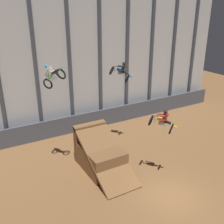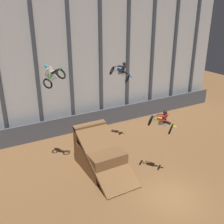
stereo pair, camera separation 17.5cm
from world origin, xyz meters
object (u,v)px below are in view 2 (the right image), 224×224
dirt_ramp (99,154)px  rider_bike_right_air (121,72)px  rider_bike_center_air (162,122)px  rider_bike_left_air (53,76)px

dirt_ramp → rider_bike_right_air: (3.22, 2.34, 5.27)m
dirt_ramp → rider_bike_center_air: bearing=-47.0°
rider_bike_right_air → rider_bike_left_air: bearing=149.2°
rider_bike_left_air → rider_bike_center_air: size_ratio=1.03×
rider_bike_center_air → rider_bike_right_air: (0.25, 5.52, 2.13)m
rider_bike_left_air → rider_bike_right_air: bearing=-20.6°
dirt_ramp → rider_bike_right_air: rider_bike_right_air is taller
rider_bike_left_air → rider_bike_right_air: size_ratio=1.04×
rider_bike_left_air → rider_bike_right_air: rider_bike_left_air is taller
dirt_ramp → rider_bike_center_air: 5.37m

